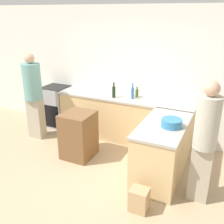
# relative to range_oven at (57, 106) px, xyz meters

# --- Properties ---
(ground_plane) EXTENTS (14.00, 14.00, 0.00)m
(ground_plane) POSITION_rel_range_oven_xyz_m (1.73, -1.73, -0.47)
(ground_plane) COLOR tan
(wall_back) EXTENTS (8.00, 0.06, 2.70)m
(wall_back) POSITION_rel_range_oven_xyz_m (1.73, 0.33, 0.88)
(wall_back) COLOR white
(wall_back) RESTS_ON ground_plane
(counter_back) EXTENTS (2.85, 0.62, 0.94)m
(counter_back) POSITION_rel_range_oven_xyz_m (1.73, 0.00, -0.00)
(counter_back) COLOR #D6B27A
(counter_back) RESTS_ON ground_plane
(counter_peninsula) EXTENTS (0.69, 1.39, 0.94)m
(counter_peninsula) POSITION_rel_range_oven_xyz_m (2.81, -0.97, -0.00)
(counter_peninsula) COLOR #D6B27A
(counter_peninsula) RESTS_ON ground_plane
(range_oven) EXTENTS (0.60, 0.60, 0.95)m
(range_oven) POSITION_rel_range_oven_xyz_m (0.00, 0.00, 0.00)
(range_oven) COLOR #ADADB2
(range_oven) RESTS_ON ground_plane
(island_table) EXTENTS (0.54, 0.57, 0.86)m
(island_table) POSITION_rel_range_oven_xyz_m (1.24, -1.02, -0.04)
(island_table) COLOR brown
(island_table) RESTS_ON ground_plane
(mixing_bowl) EXTENTS (0.31, 0.31, 0.12)m
(mixing_bowl) POSITION_rel_range_oven_xyz_m (2.93, -1.04, 0.52)
(mixing_bowl) COLOR teal
(mixing_bowl) RESTS_ON counter_peninsula
(wine_bottle_dark) EXTENTS (0.07, 0.07, 0.31)m
(wine_bottle_dark) POSITION_rel_range_oven_xyz_m (1.54, -0.10, 0.59)
(wine_bottle_dark) COLOR black
(wine_bottle_dark) RESTS_ON counter_back
(water_bottle_blue) EXTENTS (0.06, 0.06, 0.31)m
(water_bottle_blue) POSITION_rel_range_oven_xyz_m (1.90, -0.01, 0.59)
(water_bottle_blue) COLOR #386BB7
(water_bottle_blue) RESTS_ON counter_back
(dish_soap_bottle) EXTENTS (0.06, 0.06, 0.18)m
(dish_soap_bottle) POSITION_rel_range_oven_xyz_m (1.84, 0.14, 0.54)
(dish_soap_bottle) COLOR #338CBF
(dish_soap_bottle) RESTS_ON counter_back
(olive_oil_bottle) EXTENTS (0.06, 0.06, 0.21)m
(olive_oil_bottle) POSITION_rel_range_oven_xyz_m (1.95, 0.13, 0.55)
(olive_oil_bottle) COLOR #475B1E
(olive_oil_bottle) RESTS_ON counter_back
(person_by_range) EXTENTS (0.37, 0.37, 1.80)m
(person_by_range) POSITION_rel_range_oven_xyz_m (-0.01, -0.71, 0.50)
(person_by_range) COLOR #ADA38E
(person_by_range) RESTS_ON ground_plane
(person_at_peninsula) EXTENTS (0.31, 0.31, 1.77)m
(person_at_peninsula) POSITION_rel_range_oven_xyz_m (3.45, -1.33, 0.50)
(person_at_peninsula) COLOR #ADA38E
(person_at_peninsula) RESTS_ON ground_plane
(paper_bag) EXTENTS (0.25, 0.22, 0.33)m
(paper_bag) POSITION_rel_range_oven_xyz_m (2.76, -1.91, -0.30)
(paper_bag) COLOR tan
(paper_bag) RESTS_ON ground_plane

